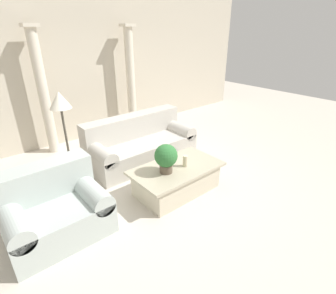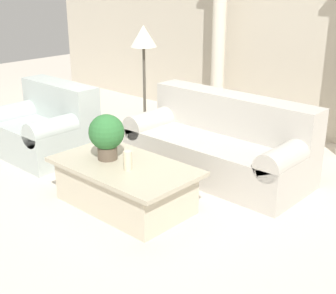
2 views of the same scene
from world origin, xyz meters
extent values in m
plane|color=beige|center=(0.00, 0.00, 0.00)|extent=(16.00, 16.00, 0.00)
cube|color=beige|center=(0.00, 2.81, 1.60)|extent=(10.00, 0.06, 3.20)
cube|color=#B7B2A8|center=(0.21, 0.90, 0.21)|extent=(2.06, 0.91, 0.43)
cube|color=#B7B2A8|center=(0.21, 1.19, 0.65)|extent=(2.06, 0.32, 0.44)
cylinder|color=#B7B2A8|center=(-0.68, 0.90, 0.45)|extent=(0.28, 0.91, 0.28)
cylinder|color=#B7B2A8|center=(1.10, 0.90, 0.45)|extent=(0.28, 0.91, 0.28)
cube|color=#AEB9B4|center=(-1.75, -0.05, 0.21)|extent=(1.19, 0.91, 0.43)
cube|color=#AEB9B4|center=(-1.75, 0.24, 0.65)|extent=(1.19, 0.32, 0.44)
cylinder|color=#AEB9B4|center=(-2.20, -0.05, 0.45)|extent=(0.28, 0.91, 0.28)
cylinder|color=#AEB9B4|center=(-1.29, -0.05, 0.45)|extent=(0.28, 0.91, 0.28)
cube|color=beige|center=(0.03, -0.31, 0.20)|extent=(1.25, 0.71, 0.39)
cube|color=#B3A98F|center=(0.03, -0.31, 0.41)|extent=(1.42, 0.81, 0.04)
cylinder|color=brown|center=(-0.20, -0.32, 0.49)|extent=(0.19, 0.19, 0.13)
sphere|color=#2D6B33|center=(-0.20, -0.32, 0.70)|extent=(0.34, 0.34, 0.34)
cylinder|color=beige|center=(0.15, -0.37, 0.52)|extent=(0.08, 0.08, 0.18)
cylinder|color=#4C473D|center=(-1.11, 1.10, 0.01)|extent=(0.27, 0.27, 0.03)
cylinder|color=#4C473D|center=(-1.11, 1.10, 0.65)|extent=(0.04, 0.04, 1.24)
cone|color=silver|center=(-1.11, 1.10, 1.40)|extent=(0.33, 0.33, 0.26)
cylinder|color=beige|center=(-0.97, 2.46, 1.20)|extent=(0.20, 0.20, 2.40)
cube|color=beige|center=(-0.97, 2.46, 2.43)|extent=(0.28, 0.28, 0.06)
cylinder|color=beige|center=(1.02, 2.46, 1.20)|extent=(0.20, 0.20, 2.40)
cube|color=beige|center=(1.02, 2.46, 2.43)|extent=(0.28, 0.28, 0.06)
camera|label=1|loc=(-2.36, -2.93, 2.42)|focal=28.00mm
camera|label=2|loc=(3.09, -3.03, 2.11)|focal=50.00mm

